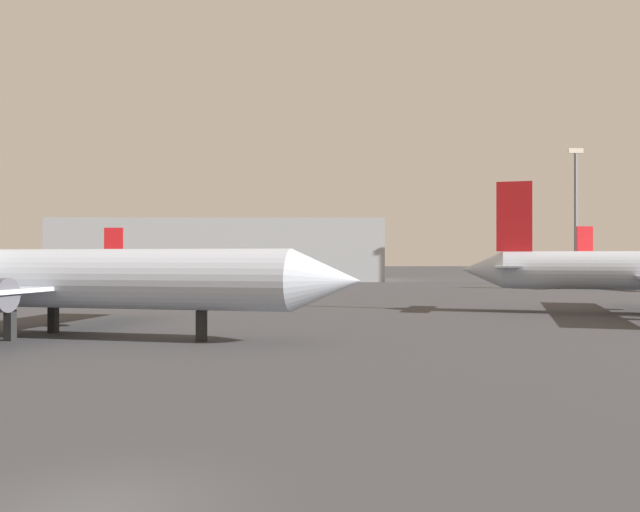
{
  "coord_description": "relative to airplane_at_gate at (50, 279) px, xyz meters",
  "views": [
    {
      "loc": [
        3.85,
        -11.62,
        4.6
      ],
      "look_at": [
        5.13,
        50.6,
        4.67
      ],
      "focal_mm": 36.16,
      "sensor_mm": 36.0,
      "label": 1
    }
  ],
  "objects": [
    {
      "name": "terminal_building",
      "position": [
        -1.88,
        90.88,
        2.51
      ],
      "size": [
        61.61,
        23.25,
        11.69
      ],
      "primitive_type": "cube",
      "color": "#999EA3",
      "rests_on": "ground_plane"
    },
    {
      "name": "light_mast_right",
      "position": [
        58.79,
        67.29,
        9.13
      ],
      "size": [
        2.4,
        0.5,
        22.36
      ],
      "color": "slate",
      "rests_on": "ground_plane"
    },
    {
      "name": "airplane_at_gate",
      "position": [
        0.0,
        0.0,
        0.0
      ],
      "size": [
        35.2,
        26.41,
        9.73
      ],
      "rotation": [
        0.0,
        0.0,
        -0.23
      ],
      "color": "#B2BCCC",
      "rests_on": "ground_plane"
    },
    {
      "name": "airplane_far_left",
      "position": [
        -2.5,
        47.91,
        -0.26
      ],
      "size": [
        24.13,
        22.43,
        8.43
      ],
      "rotation": [
        0.0,
        0.0,
        -0.03
      ],
      "color": "silver",
      "rests_on": "ground_plane"
    }
  ]
}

